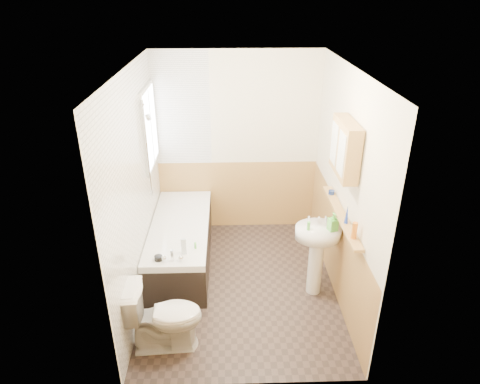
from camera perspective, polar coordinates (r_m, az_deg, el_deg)
name	(u,v)px	position (r m, az deg, el deg)	size (l,w,h in m)	color
floor	(240,284)	(5.19, 0.05, -12.21)	(2.80, 2.80, 0.00)	#2E2420
ceiling	(241,69)	(4.14, 0.07, 16.08)	(2.80, 2.80, 0.00)	white
wall_back	(237,145)	(5.83, -0.39, 6.34)	(2.20, 0.02, 2.50)	#F1E8C7
wall_front	(246,270)	(3.32, 0.86, -10.36)	(2.20, 0.02, 2.50)	#F1E8C7
wall_left	(135,191)	(4.63, -13.81, 0.10)	(0.02, 2.80, 2.50)	#F1E8C7
wall_right	(344,188)	(4.69, 13.74, 0.48)	(0.02, 2.80, 2.50)	#F1E8C7
wainscot_right	(335,247)	(5.05, 12.60, -7.22)	(0.01, 2.80, 1.00)	tan
wainscot_front	(246,341)	(3.82, 0.77, -19.23)	(2.20, 0.01, 1.00)	tan
wainscot_back	(237,195)	(6.10, -0.37, -0.37)	(2.20, 0.01, 1.00)	tan
tile_cladding_left	(137,191)	(4.62, -13.54, 0.11)	(0.01, 2.80, 2.50)	white
tile_return_back	(181,109)	(5.68, -7.86, 10.87)	(0.75, 0.01, 1.50)	white
window	(150,127)	(5.34, -11.87, 8.46)	(0.03, 0.79, 0.99)	white
bathtub	(181,242)	(5.45, -7.86, -6.65)	(0.70, 1.78, 0.71)	black
shower_riser	(147,142)	(4.98, -12.25, 6.56)	(0.10, 0.08, 1.16)	silver
toilet	(164,316)	(4.31, -10.10, -16.02)	(0.41, 0.74, 0.72)	white
sink	(317,246)	(4.82, 10.23, -7.13)	(0.50, 0.41, 0.97)	white
pine_shelf	(341,215)	(4.57, 13.33, -3.03)	(0.10, 1.34, 0.03)	tan
medicine_cabinet	(345,148)	(4.30, 13.83, 5.69)	(0.15, 0.60, 0.54)	tan
foam_can	(354,231)	(4.13, 15.02, -4.98)	(0.05, 0.05, 0.17)	orange
green_bottle	(347,214)	(4.36, 14.07, -2.90)	(0.04, 0.04, 0.20)	#19339E
black_jar	(331,192)	(4.95, 12.10, -0.04)	(0.07, 0.07, 0.04)	navy
soap_bottle	(333,226)	(4.64, 12.24, -4.48)	(0.09, 0.20, 0.09)	#59C647
clear_bottle	(309,226)	(4.59, 9.13, -4.49)	(0.03, 0.03, 0.10)	#59C647
blue_gel	(184,246)	(4.69, -7.51, -7.20)	(0.05, 0.03, 0.19)	silver
cream_jar	(158,258)	(4.67, -10.83, -8.65)	(0.08, 0.08, 0.05)	black
orange_bottle	(195,246)	(4.79, -5.98, -7.11)	(0.02, 0.02, 0.08)	#59C647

